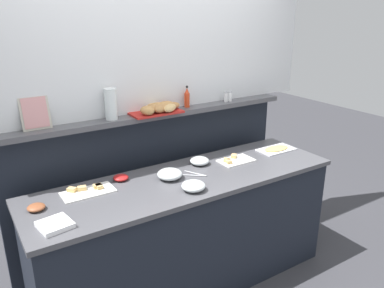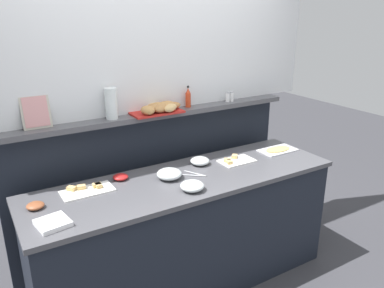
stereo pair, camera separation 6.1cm
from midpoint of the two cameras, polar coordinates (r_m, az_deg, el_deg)
name	(u,v)px [view 1 (the left image)]	position (r m, az deg, el deg)	size (l,w,h in m)	color
ground_plane	(153,245)	(3.70, -6.26, -14.72)	(12.00, 12.00, 0.00)	#38383D
buffet_counter	(187,233)	(3.01, -1.33, -12.98)	(2.31, 0.68, 0.92)	black
back_ledge_unit	(155,181)	(3.30, -6.04, -5.52)	(2.41, 0.22, 1.31)	black
upper_wall_panel	(148,25)	(3.02, -7.13, 17.06)	(3.01, 0.08, 1.29)	silver
sandwich_platter_front	(234,160)	(3.09, 5.75, -2.40)	(0.28, 0.17, 0.04)	white
sandwich_platter_side	(88,191)	(2.67, -15.80, -6.70)	(0.34, 0.18, 0.04)	white
cold_cuts_platter	(276,149)	(3.39, 11.87, -0.74)	(0.32, 0.18, 0.02)	silver
glass_bowl_large	(193,186)	(2.59, -0.48, -6.28)	(0.16, 0.16, 0.07)	silver
glass_bowl_medium	(200,161)	(3.01, 0.54, -2.56)	(0.15, 0.15, 0.06)	silver
glass_bowl_small	(170,174)	(2.77, -3.95, -4.53)	(0.18, 0.18, 0.07)	silver
condiment_bowl_dark	(121,178)	(2.80, -11.12, -4.91)	(0.11, 0.11, 0.04)	red
condiment_bowl_red	(36,207)	(2.55, -22.74, -8.66)	(0.11, 0.11, 0.04)	brown
serving_tongs	(195,174)	(2.83, -0.19, -4.54)	(0.15, 0.17, 0.01)	#B7BABF
napkin_stack	(55,225)	(2.33, -20.36, -11.15)	(0.17, 0.17, 0.03)	white
hot_sauce_bottle	(187,98)	(3.15, -1.31, 6.84)	(0.04, 0.04, 0.18)	red
salt_shaker	(226,97)	(3.36, 4.54, 6.98)	(0.03, 0.03, 0.09)	white
pepper_shaker	(230,96)	(3.39, 5.14, 7.06)	(0.03, 0.03, 0.09)	white
bread_basket	(159,108)	(3.00, -5.52, 5.32)	(0.41, 0.32, 0.08)	#B2231E
framed_picture	(35,113)	(2.77, -22.82, 4.30)	(0.19, 0.07, 0.23)	#B2AD9E
water_carafe	(111,104)	(2.85, -12.55, 5.81)	(0.09, 0.09, 0.23)	silver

